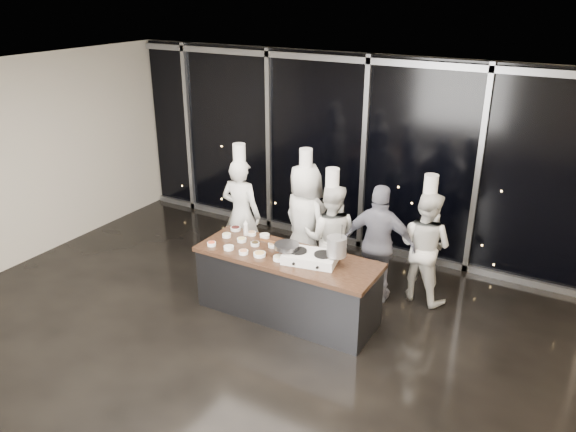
{
  "coord_description": "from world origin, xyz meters",
  "views": [
    {
      "loc": [
        3.27,
        -4.79,
        4.18
      ],
      "look_at": [
        -0.16,
        1.2,
        1.31
      ],
      "focal_mm": 35.0,
      "sensor_mm": 36.0,
      "label": 1
    }
  ],
  "objects_px": {
    "stock_pot": "(337,246)",
    "chef_right": "(425,246)",
    "demo_counter": "(287,285)",
    "chef_left": "(305,221)",
    "frying_pan": "(286,246)",
    "chef_far_left": "(241,213)",
    "guest": "(379,244)",
    "stove": "(310,257)",
    "chef_center": "(331,237)"
  },
  "relations": [
    {
      "from": "demo_counter",
      "to": "chef_right",
      "type": "height_order",
      "value": "chef_right"
    },
    {
      "from": "chef_far_left",
      "to": "stove",
      "type": "bearing_deg",
      "value": 148.66
    },
    {
      "from": "chef_far_left",
      "to": "chef_left",
      "type": "height_order",
      "value": "chef_left"
    },
    {
      "from": "stove",
      "to": "frying_pan",
      "type": "xyz_separation_m",
      "value": [
        -0.33,
        -0.05,
        0.1
      ]
    },
    {
      "from": "stock_pot",
      "to": "chef_far_left",
      "type": "distance_m",
      "value": 2.17
    },
    {
      "from": "chef_far_left",
      "to": "chef_right",
      "type": "distance_m",
      "value": 2.79
    },
    {
      "from": "frying_pan",
      "to": "chef_left",
      "type": "xyz_separation_m",
      "value": [
        -0.34,
        1.16,
        -0.16
      ]
    },
    {
      "from": "frying_pan",
      "to": "stock_pot",
      "type": "distance_m",
      "value": 0.67
    },
    {
      "from": "frying_pan",
      "to": "stock_pot",
      "type": "height_order",
      "value": "stock_pot"
    },
    {
      "from": "chef_center",
      "to": "guest",
      "type": "xyz_separation_m",
      "value": [
        0.71,
        0.06,
        0.03
      ]
    },
    {
      "from": "chef_center",
      "to": "stove",
      "type": "bearing_deg",
      "value": 83.48
    },
    {
      "from": "stove",
      "to": "chef_right",
      "type": "height_order",
      "value": "chef_right"
    },
    {
      "from": "frying_pan",
      "to": "chef_left",
      "type": "distance_m",
      "value": 1.23
    },
    {
      "from": "stove",
      "to": "frying_pan",
      "type": "bearing_deg",
      "value": 178.28
    },
    {
      "from": "frying_pan",
      "to": "chef_right",
      "type": "relative_size",
      "value": 0.32
    },
    {
      "from": "chef_center",
      "to": "guest",
      "type": "bearing_deg",
      "value": 168.22
    },
    {
      "from": "frying_pan",
      "to": "chef_right",
      "type": "bearing_deg",
      "value": 34.16
    },
    {
      "from": "stock_pot",
      "to": "chef_far_left",
      "type": "relative_size",
      "value": 0.12
    },
    {
      "from": "guest",
      "to": "chef_right",
      "type": "distance_m",
      "value": 0.64
    },
    {
      "from": "chef_far_left",
      "to": "frying_pan",
      "type": "bearing_deg",
      "value": 141.66
    },
    {
      "from": "chef_far_left",
      "to": "guest",
      "type": "height_order",
      "value": "chef_far_left"
    },
    {
      "from": "stove",
      "to": "chef_center",
      "type": "bearing_deg",
      "value": 89.12
    },
    {
      "from": "stock_pot",
      "to": "guest",
      "type": "bearing_deg",
      "value": 76.95
    },
    {
      "from": "guest",
      "to": "chef_right",
      "type": "bearing_deg",
      "value": -154.89
    },
    {
      "from": "chef_left",
      "to": "chef_right",
      "type": "relative_size",
      "value": 1.09
    },
    {
      "from": "stove",
      "to": "chef_left",
      "type": "xyz_separation_m",
      "value": [
        -0.67,
        1.11,
        -0.06
      ]
    },
    {
      "from": "stock_pot",
      "to": "chef_right",
      "type": "xyz_separation_m",
      "value": [
        0.75,
        1.28,
        -0.34
      ]
    },
    {
      "from": "chef_far_left",
      "to": "chef_right",
      "type": "height_order",
      "value": "chef_far_left"
    },
    {
      "from": "stock_pot",
      "to": "chef_left",
      "type": "xyz_separation_m",
      "value": [
        -1.0,
        1.04,
        -0.26
      ]
    },
    {
      "from": "demo_counter",
      "to": "chef_left",
      "type": "height_order",
      "value": "chef_left"
    },
    {
      "from": "chef_center",
      "to": "chef_right",
      "type": "relative_size",
      "value": 1.0
    },
    {
      "from": "chef_far_left",
      "to": "chef_left",
      "type": "distance_m",
      "value": 1.02
    },
    {
      "from": "stove",
      "to": "frying_pan",
      "type": "relative_size",
      "value": 1.26
    },
    {
      "from": "chef_left",
      "to": "guest",
      "type": "xyz_separation_m",
      "value": [
        1.21,
        -0.1,
        -0.05
      ]
    },
    {
      "from": "stove",
      "to": "chef_right",
      "type": "xyz_separation_m",
      "value": [
        1.08,
        1.36,
        -0.14
      ]
    },
    {
      "from": "chef_left",
      "to": "stove",
      "type": "bearing_deg",
      "value": 144.36
    },
    {
      "from": "chef_far_left",
      "to": "chef_center",
      "type": "height_order",
      "value": "chef_far_left"
    },
    {
      "from": "chef_far_left",
      "to": "chef_right",
      "type": "xyz_separation_m",
      "value": [
        2.75,
        0.46,
        -0.09
      ]
    },
    {
      "from": "stove",
      "to": "chef_far_left",
      "type": "xyz_separation_m",
      "value": [
        -1.67,
        0.89,
        -0.06
      ]
    },
    {
      "from": "demo_counter",
      "to": "stove",
      "type": "relative_size",
      "value": 3.34
    },
    {
      "from": "stock_pot",
      "to": "chef_right",
      "type": "bearing_deg",
      "value": 59.56
    },
    {
      "from": "chef_far_left",
      "to": "guest",
      "type": "xyz_separation_m",
      "value": [
        2.21,
        0.11,
        -0.05
      ]
    },
    {
      "from": "stock_pot",
      "to": "chef_center",
      "type": "relative_size",
      "value": 0.13
    },
    {
      "from": "demo_counter",
      "to": "chef_right",
      "type": "xyz_separation_m",
      "value": [
        1.43,
        1.34,
        0.37
      ]
    },
    {
      "from": "frying_pan",
      "to": "stock_pot",
      "type": "bearing_deg",
      "value": 0.11
    },
    {
      "from": "demo_counter",
      "to": "stock_pot",
      "type": "distance_m",
      "value": 0.98
    },
    {
      "from": "chef_left",
      "to": "guest",
      "type": "bearing_deg",
      "value": -161.58
    },
    {
      "from": "chef_left",
      "to": "chef_right",
      "type": "distance_m",
      "value": 1.77
    },
    {
      "from": "demo_counter",
      "to": "chef_right",
      "type": "relative_size",
      "value": 1.33
    },
    {
      "from": "demo_counter",
      "to": "stock_pot",
      "type": "bearing_deg",
      "value": 5.16
    }
  ]
}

